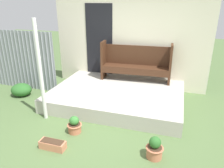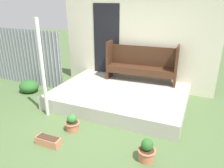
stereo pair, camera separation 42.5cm
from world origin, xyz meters
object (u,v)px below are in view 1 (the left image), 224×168
(bench, at_px, (136,62))
(shrub_by_fence, at_px, (21,90))
(flower_pot_left, at_px, (75,125))
(flower_pot_middle, at_px, (155,149))
(support_post, at_px, (40,72))
(planter_box_rect, at_px, (53,145))

(bench, distance_m, shrub_by_fence, 3.19)
(flower_pot_left, bearing_deg, flower_pot_middle, -9.84)
(flower_pot_left, distance_m, flower_pot_middle, 1.60)
(flower_pot_left, height_order, shrub_by_fence, flower_pot_left)
(support_post, distance_m, planter_box_rect, 1.50)
(support_post, distance_m, bench, 2.62)
(flower_pot_left, relative_size, flower_pot_middle, 0.87)
(support_post, xyz_separation_m, bench, (1.55, 2.10, -0.21))
(flower_pot_middle, distance_m, planter_box_rect, 1.75)
(support_post, relative_size, flower_pot_left, 6.17)
(planter_box_rect, bearing_deg, flower_pot_middle, 9.79)
(flower_pot_middle, bearing_deg, planter_box_rect, -170.21)
(support_post, bearing_deg, shrub_by_fence, 146.89)
(bench, bearing_deg, support_post, -129.73)
(support_post, xyz_separation_m, flower_pot_left, (0.86, -0.31, -0.91))
(support_post, distance_m, flower_pot_left, 1.29)
(shrub_by_fence, bearing_deg, flower_pot_middle, -20.97)
(planter_box_rect, xyz_separation_m, shrub_by_fence, (-2.01, 1.73, 0.09))
(flower_pot_left, bearing_deg, bench, 73.90)
(flower_pot_middle, distance_m, shrub_by_fence, 4.00)
(planter_box_rect, bearing_deg, shrub_by_fence, 139.35)
(shrub_by_fence, bearing_deg, flower_pot_left, -28.24)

